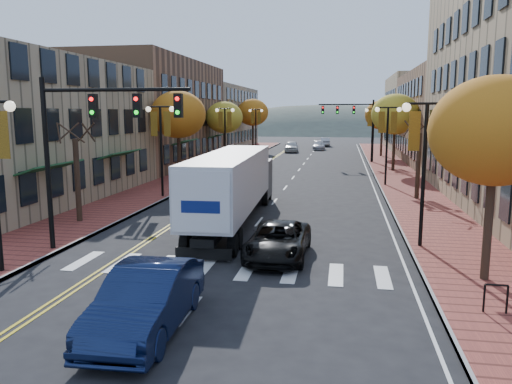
% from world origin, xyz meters
% --- Properties ---
extents(ground, '(200.00, 200.00, 0.00)m').
position_xyz_m(ground, '(0.00, 0.00, 0.00)').
color(ground, black).
rests_on(ground, ground).
extents(sidewalk_left, '(4.00, 85.00, 0.15)m').
position_xyz_m(sidewalk_left, '(-9.00, 32.50, 0.07)').
color(sidewalk_left, brown).
rests_on(sidewalk_left, ground).
extents(sidewalk_right, '(4.00, 85.00, 0.15)m').
position_xyz_m(sidewalk_right, '(9.00, 32.50, 0.07)').
color(sidewalk_right, brown).
rests_on(sidewalk_right, ground).
extents(building_left_mid, '(12.00, 24.00, 11.00)m').
position_xyz_m(building_left_mid, '(-17.00, 36.00, 5.50)').
color(building_left_mid, brown).
rests_on(building_left_mid, ground).
extents(building_left_far, '(12.00, 26.00, 9.50)m').
position_xyz_m(building_left_far, '(-17.00, 61.00, 4.75)').
color(building_left_far, '#9E8966').
rests_on(building_left_far, ground).
extents(building_right_mid, '(15.00, 24.00, 10.00)m').
position_xyz_m(building_right_mid, '(18.50, 42.00, 5.00)').
color(building_right_mid, brown).
rests_on(building_right_mid, ground).
extents(building_right_far, '(15.00, 20.00, 11.00)m').
position_xyz_m(building_right_far, '(18.50, 64.00, 5.50)').
color(building_right_far, '#9E8966').
rests_on(building_right_far, ground).
extents(tree_left_a, '(0.28, 0.28, 4.20)m').
position_xyz_m(tree_left_a, '(-9.00, 8.00, 2.25)').
color(tree_left_a, '#382619').
rests_on(tree_left_a, sidewalk_left).
extents(tree_left_b, '(4.48, 4.48, 7.21)m').
position_xyz_m(tree_left_b, '(-9.00, 24.00, 5.45)').
color(tree_left_b, '#382619').
rests_on(tree_left_b, sidewalk_left).
extents(tree_left_c, '(4.16, 4.16, 6.69)m').
position_xyz_m(tree_left_c, '(-9.00, 40.00, 5.05)').
color(tree_left_c, '#382619').
rests_on(tree_left_c, sidewalk_left).
extents(tree_left_d, '(4.61, 4.61, 7.42)m').
position_xyz_m(tree_left_d, '(-9.00, 58.00, 5.60)').
color(tree_left_d, '#382619').
rests_on(tree_left_d, sidewalk_left).
extents(tree_right_a, '(4.16, 4.16, 6.69)m').
position_xyz_m(tree_right_a, '(9.00, 2.00, 5.05)').
color(tree_right_a, '#382619').
rests_on(tree_right_a, sidewalk_right).
extents(tree_right_b, '(0.28, 0.28, 4.20)m').
position_xyz_m(tree_right_b, '(9.00, 18.00, 2.25)').
color(tree_right_b, '#382619').
rests_on(tree_right_b, sidewalk_right).
extents(tree_right_c, '(4.48, 4.48, 7.21)m').
position_xyz_m(tree_right_c, '(9.00, 34.00, 5.45)').
color(tree_right_c, '#382619').
rests_on(tree_right_c, sidewalk_right).
extents(tree_right_d, '(4.35, 4.35, 7.00)m').
position_xyz_m(tree_right_d, '(9.00, 50.00, 5.29)').
color(tree_right_d, '#382619').
rests_on(tree_right_d, sidewalk_right).
extents(lamp_left_b, '(1.96, 0.36, 6.05)m').
position_xyz_m(lamp_left_b, '(-7.50, 16.00, 4.29)').
color(lamp_left_b, black).
rests_on(lamp_left_b, ground).
extents(lamp_left_c, '(1.96, 0.36, 6.05)m').
position_xyz_m(lamp_left_c, '(-7.50, 34.00, 4.29)').
color(lamp_left_c, black).
rests_on(lamp_left_c, ground).
extents(lamp_left_d, '(1.96, 0.36, 6.05)m').
position_xyz_m(lamp_left_d, '(-7.50, 52.00, 4.29)').
color(lamp_left_d, black).
rests_on(lamp_left_d, ground).
extents(lamp_right_a, '(1.96, 0.36, 6.05)m').
position_xyz_m(lamp_right_a, '(7.50, 6.00, 4.29)').
color(lamp_right_a, black).
rests_on(lamp_right_a, ground).
extents(lamp_right_b, '(1.96, 0.36, 6.05)m').
position_xyz_m(lamp_right_b, '(7.50, 24.00, 4.29)').
color(lamp_right_b, black).
rests_on(lamp_right_b, ground).
extents(lamp_right_c, '(1.96, 0.36, 6.05)m').
position_xyz_m(lamp_right_c, '(7.50, 42.00, 4.29)').
color(lamp_right_c, black).
rests_on(lamp_right_c, ground).
extents(traffic_mast_near, '(6.10, 0.35, 7.00)m').
position_xyz_m(traffic_mast_near, '(-5.48, 3.00, 4.92)').
color(traffic_mast_near, black).
rests_on(traffic_mast_near, ground).
extents(traffic_mast_far, '(6.10, 0.34, 7.00)m').
position_xyz_m(traffic_mast_far, '(5.48, 42.00, 4.92)').
color(traffic_mast_far, black).
rests_on(traffic_mast_far, ground).
extents(semi_truck, '(2.90, 14.80, 3.68)m').
position_xyz_m(semi_truck, '(-1.17, 9.52, 2.15)').
color(semi_truck, black).
rests_on(semi_truck, ground).
extents(navy_sedan, '(1.98, 5.24, 1.71)m').
position_xyz_m(navy_sedan, '(-0.70, -3.45, 0.85)').
color(navy_sedan, '#0E1838').
rests_on(navy_sedan, ground).
extents(black_suv, '(2.34, 4.94, 1.36)m').
position_xyz_m(black_suv, '(1.82, 3.74, 0.68)').
color(black_suv, black).
rests_on(black_suv, ground).
extents(car_far_white, '(2.16, 4.78, 1.59)m').
position_xyz_m(car_far_white, '(-3.03, 56.09, 0.80)').
color(car_far_white, silver).
rests_on(car_far_white, ground).
extents(car_far_silver, '(1.94, 4.53, 1.30)m').
position_xyz_m(car_far_silver, '(0.62, 61.09, 0.65)').
color(car_far_silver, '#AFAFB7').
rests_on(car_far_silver, ground).
extents(car_far_oncoming, '(1.76, 4.40, 1.42)m').
position_xyz_m(car_far_oncoming, '(1.24, 69.56, 0.71)').
color(car_far_oncoming, '#B1B2B9').
rests_on(car_far_oncoming, ground).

